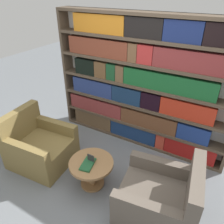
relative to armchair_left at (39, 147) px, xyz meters
name	(u,v)px	position (x,y,z in m)	size (l,w,h in m)	color
ground_plane	(96,190)	(1.16, -0.07, -0.30)	(14.00, 14.00, 0.00)	slate
bookshelf	(140,86)	(1.15, 1.37, 0.83)	(3.12, 0.30, 2.28)	silver
armchair_left	(39,147)	(0.00, 0.00, 0.00)	(0.99, 0.91, 0.89)	olive
armchair_right	(160,200)	(2.07, 0.01, 0.00)	(1.03, 0.95, 0.89)	brown
coffee_table	(92,168)	(1.04, 0.01, 0.01)	(0.64, 0.64, 0.43)	olive
table_sign	(91,159)	(1.04, 0.01, 0.19)	(0.11, 0.06, 0.13)	black
stray_book	(88,164)	(1.03, -0.05, 0.15)	(0.21, 0.30, 0.03)	#1E512D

